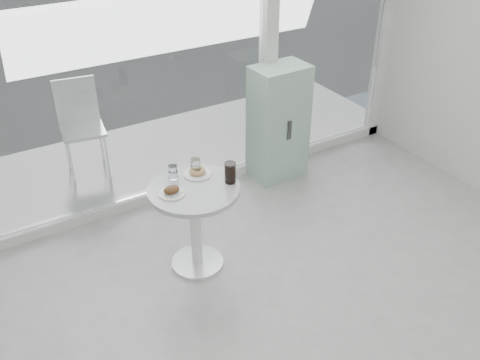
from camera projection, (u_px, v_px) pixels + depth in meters
storefront at (191, 21)px, 4.68m from camera, size 5.00×0.14×3.00m
main_table at (195, 211)px, 4.25m from camera, size 0.72×0.72×0.77m
patio_deck at (161, 153)px, 6.12m from camera, size 5.60×1.60×0.05m
mint_cabinet at (278, 123)px, 5.47m from camera, size 0.57×0.40×1.21m
patio_chair at (80, 121)px, 5.49m from camera, size 0.48×0.48×0.98m
plate_fritter at (172, 191)px, 4.04m from camera, size 0.20×0.20×0.07m
plate_donut at (198, 172)px, 4.28m from camera, size 0.23×0.23×0.05m
water_tumbler_a at (173, 173)px, 4.21m from camera, size 0.07×0.07×0.12m
water_tumbler_b at (196, 167)px, 4.28m from camera, size 0.08×0.08×0.13m
cola_glass at (230, 173)px, 4.15m from camera, size 0.09×0.09×0.17m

